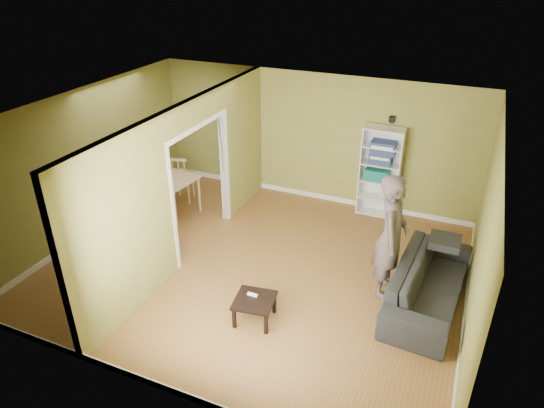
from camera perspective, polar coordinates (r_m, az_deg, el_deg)
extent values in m
plane|color=brown|center=(8.07, -1.88, -7.27)|extent=(6.50, 6.50, 0.00)
plane|color=white|center=(6.91, -2.22, 10.65)|extent=(6.50, 6.50, 0.00)
plane|color=olive|center=(9.75, 4.88, 7.72)|extent=(6.50, 0.00, 6.50)
plane|color=olive|center=(5.44, -14.64, -11.18)|extent=(6.50, 0.00, 6.50)
plane|color=olive|center=(9.15, -20.86, 4.56)|extent=(0.00, 5.50, 5.50)
plane|color=olive|center=(6.84, 23.51, -3.95)|extent=(0.00, 5.50, 5.50)
cube|color=black|center=(9.17, 13.93, 9.65)|extent=(0.10, 0.10, 0.10)
imported|color=black|center=(7.42, 18.09, -8.23)|extent=(2.37, 1.15, 0.88)
imported|color=slate|center=(7.11, 13.97, -2.61)|extent=(0.86, 0.69, 2.27)
cube|color=white|center=(9.48, 10.45, 4.01)|extent=(0.02, 0.33, 1.77)
cube|color=white|center=(9.37, 14.75, 3.24)|extent=(0.02, 0.33, 1.77)
cube|color=white|center=(9.55, 12.78, 3.98)|extent=(0.74, 0.02, 1.77)
cube|color=white|center=(9.79, 12.08, -0.98)|extent=(0.70, 0.33, 0.02)
cube|color=white|center=(9.63, 12.28, 0.82)|extent=(0.70, 0.33, 0.02)
cube|color=white|center=(9.48, 12.49, 2.68)|extent=(0.70, 0.33, 0.02)
cube|color=white|center=(9.35, 12.70, 4.60)|extent=(0.70, 0.33, 0.02)
cube|color=white|center=(9.22, 12.92, 6.57)|extent=(0.70, 0.33, 0.02)
cube|color=white|center=(9.10, 13.15, 8.60)|extent=(0.70, 0.33, 0.02)
cube|color=#1A6150|center=(9.44, 12.26, 3.41)|extent=(0.44, 0.29, 0.23)
cube|color=navy|center=(9.30, 12.67, 5.27)|extent=(0.42, 0.27, 0.21)
cube|color=#16234E|center=(9.21, 12.98, 6.64)|extent=(0.45, 0.30, 0.23)
cube|color=black|center=(6.82, -2.07, -11.27)|extent=(0.54, 0.54, 0.04)
cube|color=black|center=(6.86, -4.61, -13.03)|extent=(0.05, 0.05, 0.32)
cube|color=black|center=(6.71, -1.09, -14.06)|extent=(0.05, 0.05, 0.32)
cube|color=black|center=(7.17, -2.93, -10.88)|extent=(0.05, 0.05, 0.32)
cube|color=black|center=(7.02, 0.45, -11.81)|extent=(0.05, 0.05, 0.32)
cube|color=white|center=(6.86, -2.31, -10.60)|extent=(0.15, 0.04, 0.03)
cube|color=tan|center=(9.55, -12.70, 3.10)|extent=(1.23, 0.82, 0.04)
cylinder|color=tan|center=(9.79, -16.36, 0.74)|extent=(0.05, 0.05, 0.73)
cylinder|color=tan|center=(9.16, -10.82, -0.51)|extent=(0.05, 0.05, 0.73)
cylinder|color=tan|center=(10.29, -13.93, 2.42)|extent=(0.05, 0.05, 0.73)
cylinder|color=tan|center=(9.69, -8.53, 1.34)|extent=(0.05, 0.05, 0.73)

